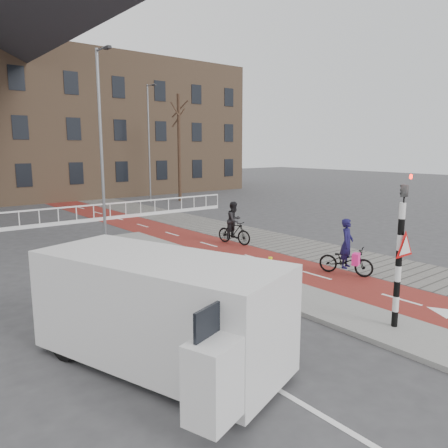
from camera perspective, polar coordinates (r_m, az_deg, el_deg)
ground at (r=12.62m, az=14.72°, el=-9.80°), size 120.00×120.00×0.00m
bike_lane at (r=20.73m, az=-5.34°, el=-1.74°), size 2.50×60.00×0.01m
sidewalk at (r=22.36m, az=0.66°, el=-0.83°), size 3.00×60.00×0.01m
curb_island at (r=14.75m, az=0.44°, el=-6.32°), size 1.80×16.00×0.12m
traffic_signal at (r=10.55m, az=22.07°, el=-2.87°), size 0.80×0.80×3.68m
bollard at (r=13.22m, az=6.05°, el=-6.12°), size 0.12×0.12×0.86m
cyclist_near at (r=15.08m, az=15.69°, el=-4.05°), size 1.23×1.91×1.89m
cyclist_far at (r=19.09m, az=1.32°, el=-0.33°), size 0.91×1.80×1.87m
van at (r=8.64m, az=-8.53°, el=-10.91°), size 3.52×5.40×2.16m
tree_right at (r=34.75m, az=-5.87°, el=9.80°), size 0.26×0.26×8.24m
streetlight_near at (r=18.51m, az=-15.71°, el=8.99°), size 0.12×0.12×8.00m
streetlight_right at (r=34.08m, az=-9.77°, el=10.17°), size 0.12×0.12×8.80m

